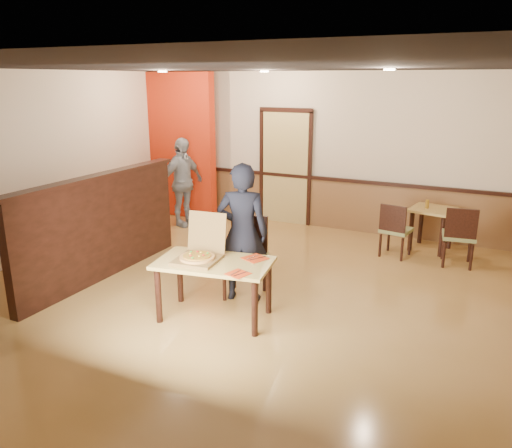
{
  "coord_description": "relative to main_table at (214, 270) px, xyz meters",
  "views": [
    {
      "loc": [
        2.75,
        -5.14,
        2.67
      ],
      "look_at": [
        0.26,
        0.0,
        1.0
      ],
      "focal_mm": 35.0,
      "sensor_mm": 36.0,
      "label": 1
    }
  ],
  "objects": [
    {
      "name": "floor",
      "position": [
        -0.02,
        0.61,
        -0.58
      ],
      "size": [
        7.0,
        7.0,
        0.0
      ],
      "primitive_type": "plane",
      "color": "#B38545",
      "rests_on": "ground"
    },
    {
      "name": "ceiling",
      "position": [
        -0.02,
        0.61,
        2.22
      ],
      "size": [
        7.0,
        7.0,
        0.0
      ],
      "primitive_type": "plane",
      "rotation": [
        3.14,
        0.0,
        0.0
      ],
      "color": "black",
      "rests_on": "wall_back"
    },
    {
      "name": "wall_back",
      "position": [
        -0.02,
        4.11,
        0.82
      ],
      "size": [
        7.0,
        0.0,
        7.0
      ],
      "primitive_type": "plane",
      "rotation": [
        1.57,
        0.0,
        0.0
      ],
      "color": "beige",
      "rests_on": "floor"
    },
    {
      "name": "wall_left",
      "position": [
        -3.52,
        0.61,
        0.82
      ],
      "size": [
        0.0,
        7.0,
        7.0
      ],
      "primitive_type": "plane",
      "rotation": [
        1.57,
        0.0,
        1.57
      ],
      "color": "beige",
      "rests_on": "floor"
    },
    {
      "name": "wainscot_back",
      "position": [
        -0.02,
        4.08,
        -0.13
      ],
      "size": [
        7.0,
        0.04,
        0.9
      ],
      "primitive_type": "cube",
      "color": "brown",
      "rests_on": "floor"
    },
    {
      "name": "chair_rail_back",
      "position": [
        -0.02,
        4.06,
        0.34
      ],
      "size": [
        7.0,
        0.06,
        0.06
      ],
      "primitive_type": "cube",
      "color": "black",
      "rests_on": "wall_back"
    },
    {
      "name": "back_door",
      "position": [
        -0.82,
        4.07,
        0.47
      ],
      "size": [
        0.9,
        0.06,
        2.1
      ],
      "primitive_type": "cube",
      "color": "#DEC372",
      "rests_on": "wall_back"
    },
    {
      "name": "booth_partition",
      "position": [
        -2.02,
        0.41,
        0.15
      ],
      "size": [
        0.2,
        3.1,
        1.44
      ],
      "color": "black",
      "rests_on": "floor"
    },
    {
      "name": "red_accent_panel",
      "position": [
        -2.92,
        3.61,
        0.82
      ],
      "size": [
        1.6,
        0.2,
        2.78
      ],
      "primitive_type": "cube",
      "color": "#AF250C",
      "rests_on": "floor"
    },
    {
      "name": "spot_a",
      "position": [
        -2.32,
        2.41,
        2.2
      ],
      "size": [
        0.14,
        0.14,
        0.02
      ],
      "primitive_type": "cylinder",
      "color": "#FFE8B2",
      "rests_on": "ceiling"
    },
    {
      "name": "spot_b",
      "position": [
        -0.82,
        3.11,
        2.2
      ],
      "size": [
        0.14,
        0.14,
        0.02
      ],
      "primitive_type": "cylinder",
      "color": "#FFE8B2",
      "rests_on": "ceiling"
    },
    {
      "name": "spot_c",
      "position": [
        1.38,
        2.11,
        2.2
      ],
      "size": [
        0.14,
        0.14,
        0.02
      ],
      "primitive_type": "cylinder",
      "color": "#FFE8B2",
      "rests_on": "ceiling"
    },
    {
      "name": "main_table",
      "position": [
        0.0,
        0.0,
        0.0
      ],
      "size": [
        1.4,
        0.94,
        0.69
      ],
      "rotation": [
        0.0,
        0.0,
        0.17
      ],
      "color": "tan",
      "rests_on": "floor"
    },
    {
      "name": "diner_chair",
      "position": [
        0.02,
        0.76,
        -0.04
      ],
      "size": [
        0.58,
        0.58,
        1.01
      ],
      "rotation": [
        0.0,
        0.0,
        0.19
      ],
      "color": "olive",
      "rests_on": "floor"
    },
    {
      "name": "side_chair_left",
      "position": [
        1.46,
        2.98,
        -0.12
      ],
      "size": [
        0.49,
        0.49,
        0.85
      ],
      "rotation": [
        0.0,
        0.0,
        2.97
      ],
      "color": "olive",
      "rests_on": "floor"
    },
    {
      "name": "side_chair_right",
      "position": [
        2.38,
        2.97,
        -0.09
      ],
      "size": [
        0.51,
        0.51,
        0.91
      ],
      "rotation": [
        0.0,
        0.0,
        3.27
      ],
      "color": "olive",
      "rests_on": "floor"
    },
    {
      "name": "side_table",
      "position": [
        1.92,
        3.59,
        -0.07
      ],
      "size": [
        0.74,
        0.74,
        0.69
      ],
      "rotation": [
        0.0,
        0.0,
        -0.17
      ],
      "color": "tan",
      "rests_on": "floor"
    },
    {
      "name": "diner",
      "position": [
        0.05,
        0.61,
        0.28
      ],
      "size": [
        0.73,
        0.59,
        1.73
      ],
      "primitive_type": "imported",
      "rotation": [
        0.0,
        0.0,
        3.46
      ],
      "color": "black",
      "rests_on": "floor"
    },
    {
      "name": "passerby",
      "position": [
        -2.46,
        3.03,
        0.24
      ],
      "size": [
        0.61,
        1.03,
        1.65
      ],
      "primitive_type": "imported",
      "rotation": [
        0.0,
        0.0,
        1.34
      ],
      "color": "gray",
      "rests_on": "floor"
    },
    {
      "name": "pizza_box",
      "position": [
        -0.18,
        -0.03,
        0.17
      ],
      "size": [
        0.53,
        0.61,
        0.5
      ],
      "rotation": [
        0.0,
        0.0,
        0.11
      ],
      "color": "brown",
      "rests_on": "main_table"
    },
    {
      "name": "pizza",
      "position": [
        -0.17,
        -0.08,
        0.15
      ],
      "size": [
        0.47,
        0.47,
        0.03
      ],
      "primitive_type": "cylinder",
      "rotation": [
        0.0,
        0.0,
        0.21
      ],
      "color": "tan",
      "rests_on": "pizza_box"
    },
    {
      "name": "napkin_near",
      "position": [
        0.42,
        -0.21,
        0.11
      ],
      "size": [
        0.27,
        0.27,
        0.01
      ],
      "rotation": [
        0.0,
        0.0,
        -0.28
      ],
      "color": "red",
      "rests_on": "main_table"
    },
    {
      "name": "napkin_far",
      "position": [
        0.38,
        0.29,
        0.11
      ],
      "size": [
        0.32,
        0.32,
        0.01
      ],
      "rotation": [
        0.0,
        0.0,
        -0.42
      ],
      "color": "red",
      "rests_on": "main_table"
    },
    {
      "name": "condiment",
      "position": [
        1.83,
        3.56,
        0.17
      ],
      "size": [
        0.06,
        0.06,
        0.14
      ],
      "primitive_type": "cylinder",
      "color": "#92671A",
      "rests_on": "side_table"
    }
  ]
}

